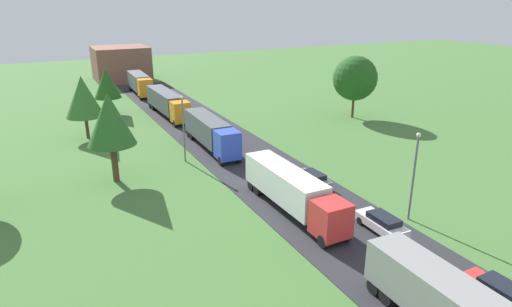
# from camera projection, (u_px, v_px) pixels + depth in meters

# --- Properties ---
(road) EXTENTS (10.00, 140.00, 0.06)m
(road) POSITION_uv_depth(u_px,v_px,m) (342.00, 227.00, 35.54)
(road) COLOR #2B2B30
(road) RESTS_ON ground
(lane_marking_centre) EXTENTS (0.16, 122.34, 0.01)m
(lane_marking_centre) POSITION_uv_depth(u_px,v_px,m) (359.00, 239.00, 33.80)
(lane_marking_centre) COLOR white
(lane_marking_centre) RESTS_ON road
(truck_second) EXTENTS (2.60, 13.06, 3.46)m
(truck_second) POSITION_uv_depth(u_px,v_px,m) (292.00, 190.00, 37.51)
(truck_second) COLOR red
(truck_second) RESTS_ON road
(truck_third) EXTENTS (2.74, 13.02, 3.62)m
(truck_third) POSITION_uv_depth(u_px,v_px,m) (211.00, 132.00, 53.32)
(truck_third) COLOR blue
(truck_third) RESTS_ON road
(truck_fourth) EXTENTS (2.76, 14.48, 3.62)m
(truck_fourth) POSITION_uv_depth(u_px,v_px,m) (167.00, 102.00, 68.11)
(truck_fourth) COLOR orange
(truck_fourth) RESTS_ON road
(truck_fifth) EXTENTS (2.79, 11.73, 3.69)m
(truck_fifth) POSITION_uv_depth(u_px,v_px,m) (140.00, 83.00, 83.40)
(truck_fifth) COLOR orange
(truck_fifth) RESTS_ON road
(car_second) EXTENTS (1.93, 4.46, 1.44)m
(car_second) POSITION_uv_depth(u_px,v_px,m) (499.00, 292.00, 26.48)
(car_second) COLOR red
(car_second) RESTS_ON road
(car_third) EXTENTS (1.79, 4.62, 1.44)m
(car_third) POSITION_uv_depth(u_px,v_px,m) (382.00, 223.00, 34.62)
(car_third) COLOR white
(car_third) RESTS_ON road
(car_fourth) EXTENTS (1.97, 4.47, 1.37)m
(car_fourth) POSITION_uv_depth(u_px,v_px,m) (312.00, 178.00, 43.19)
(car_fourth) COLOR #8C939E
(car_fourth) RESTS_ON road
(lamppost_second) EXTENTS (0.36, 0.36, 7.47)m
(lamppost_second) POSITION_uv_depth(u_px,v_px,m) (414.00, 172.00, 35.54)
(lamppost_second) COLOR slate
(lamppost_second) RESTS_ON ground
(lamppost_third) EXTENTS (0.36, 0.36, 7.44)m
(lamppost_third) POSITION_uv_depth(u_px,v_px,m) (183.00, 125.00, 48.52)
(lamppost_third) COLOR slate
(lamppost_third) RESTS_ON ground
(tree_oak) EXTENTS (6.61, 6.61, 9.29)m
(tree_oak) POSITION_uv_depth(u_px,v_px,m) (355.00, 78.00, 66.09)
(tree_oak) COLOR #513823
(tree_oak) RESTS_ON ground
(tree_pine) EXTENTS (4.65, 4.65, 8.93)m
(tree_pine) POSITION_uv_depth(u_px,v_px,m) (110.00, 120.00, 42.53)
(tree_pine) COLOR #513823
(tree_pine) RESTS_ON ground
(tree_elm) EXTENTS (4.09, 4.09, 7.05)m
(tree_elm) POSITION_uv_depth(u_px,v_px,m) (107.00, 84.00, 68.55)
(tree_elm) COLOR #513823
(tree_elm) RESTS_ON ground
(tree_lime) EXTENTS (4.72, 4.72, 8.07)m
(tree_lime) POSITION_uv_depth(u_px,v_px,m) (83.00, 97.00, 56.35)
(tree_lime) COLOR #513823
(tree_lime) RESTS_ON ground
(distant_building) EXTENTS (11.29, 10.35, 7.20)m
(distant_building) POSITION_uv_depth(u_px,v_px,m) (121.00, 64.00, 97.40)
(distant_building) COLOR brown
(distant_building) RESTS_ON ground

